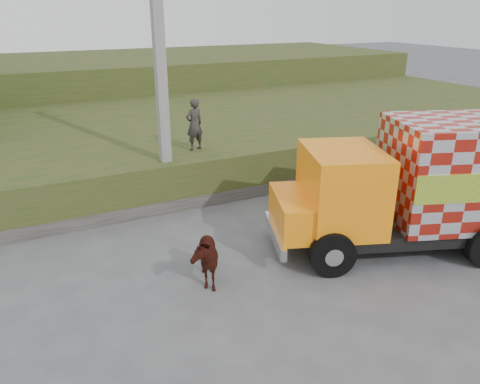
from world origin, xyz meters
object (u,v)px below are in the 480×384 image
cargo_truck (439,184)px  cow (203,256)px  utility_pole (161,75)px  pedestrian (194,124)px

cargo_truck → cow: bearing=-170.0°
utility_pole → pedestrian: size_ratio=4.72×
cow → pedestrian: size_ratio=0.89×
utility_pole → pedestrian: utility_pole is taller
utility_pole → cow: bearing=-98.3°
cow → pedestrian: pedestrian is taller
utility_pole → cargo_truck: (5.39, -5.63, -2.34)m
pedestrian → cow: bearing=57.2°
cargo_truck → pedestrian: bearing=142.8°
cargo_truck → utility_pole: bearing=153.6°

